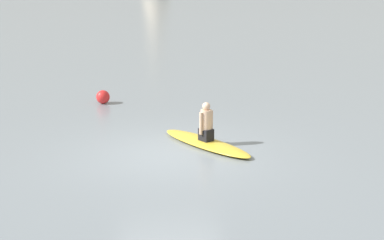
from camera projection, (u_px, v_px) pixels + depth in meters
name	position (u px, v px, depth m)	size (l,w,h in m)	color
ground_plane	(170.00, 154.00, 14.15)	(400.00, 400.00, 0.00)	gray
surfboard	(206.00, 143.00, 14.80)	(3.05, 0.73, 0.13)	gold
person_paddler	(206.00, 123.00, 14.68)	(0.39, 0.41, 0.96)	black
buoy_marker	(103.00, 97.00, 19.13)	(0.43, 0.43, 0.43)	red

